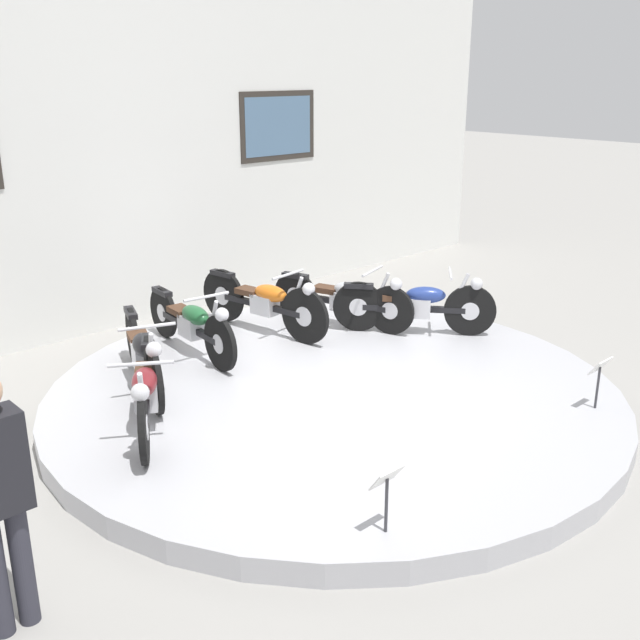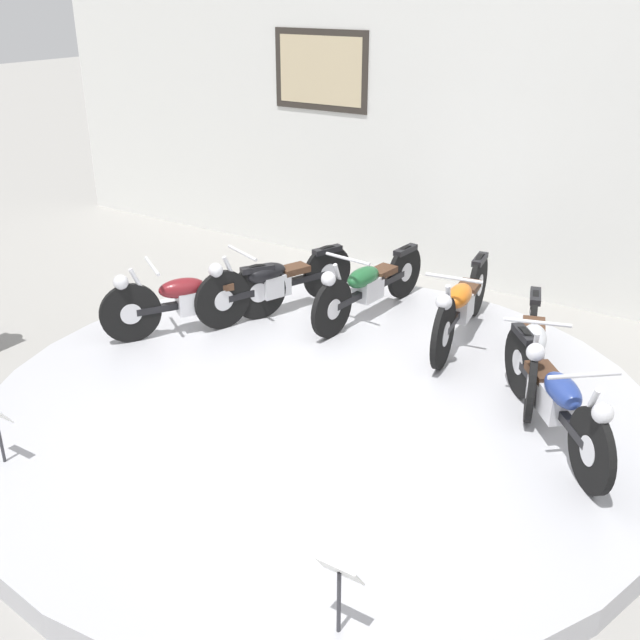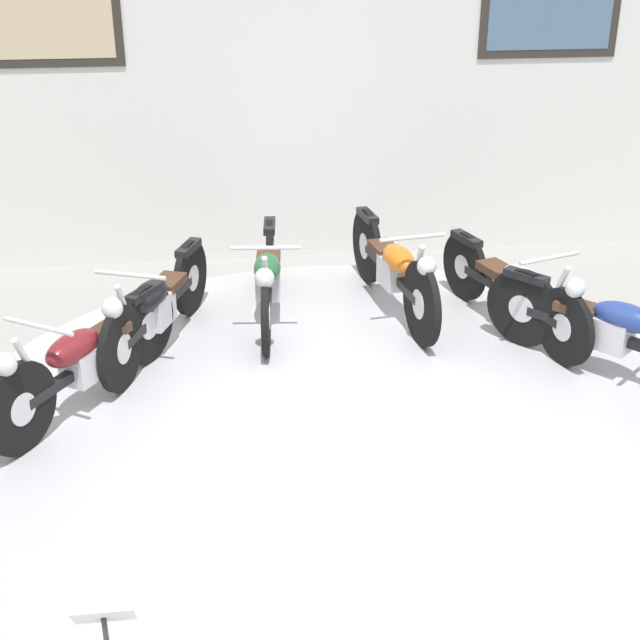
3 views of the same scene
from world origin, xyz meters
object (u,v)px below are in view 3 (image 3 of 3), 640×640
Objects in this scene: motorcycle_maroon at (84,357)px; motorcycle_black at (156,304)px; info_placard_front_left at (105,628)px; motorcycle_blue at (610,327)px; motorcycle_silver at (515,288)px; motorcycle_orange at (394,267)px; motorcycle_green at (268,276)px.

motorcycle_black reaches higher than motorcycle_maroon.
motorcycle_blue is at bearing 37.33° from info_placard_front_left.
motorcycle_black is at bearing 179.95° from motorcycle_silver.
motorcycle_maroon is at bearing -179.94° from motorcycle_blue.
motorcycle_maroon is 0.90× the size of motorcycle_black.
motorcycle_black is 2.01m from motorcycle_orange.
motorcycle_green reaches higher than motorcycle_silver.
motorcycle_orange is 1.30× the size of motorcycle_blue.
motorcycle_silver is 0.92m from motorcycle_blue.
motorcycle_orange is 1.07× the size of motorcycle_silver.
motorcycle_orange reaches higher than motorcycle_maroon.
info_placard_front_left is at bearing -81.51° from motorcycle_maroon.
motorcycle_maroon is at bearing -166.24° from motorcycle_silver.
motorcycle_orange reaches higher than motorcycle_black.
motorcycle_black is 0.96× the size of motorcycle_green.
motorcycle_orange is at bearing 62.33° from info_placard_front_left.
motorcycle_maroon is at bearing -136.17° from motorcycle_green.
motorcycle_black is 1.01m from motorcycle_green.
motorcycle_maroon is at bearing -151.73° from motorcycle_orange.
motorcycle_maroon reaches higher than info_placard_front_left.
motorcycle_blue is 4.23m from info_placard_front_left.
motorcycle_green is at bearing 76.01° from info_placard_front_left.
motorcycle_black is 3.37m from info_placard_front_left.
motorcycle_maroon is 1.86m from motorcycle_green.
motorcycle_black is 0.93× the size of motorcycle_orange.
motorcycle_green is 3.96m from info_placard_front_left.
motorcycle_silver is at bearing 119.38° from motorcycle_blue.
motorcycle_black is 3.66× the size of info_placard_front_left.
motorcycle_blue is 3.02× the size of info_placard_front_left.
motorcycle_maroon and motorcycle_green have the same top height.
motorcycle_orange is at bearing 136.21° from motorcycle_blue.
info_placard_front_left is (-3.36, -2.56, -0.01)m from motorcycle_blue.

